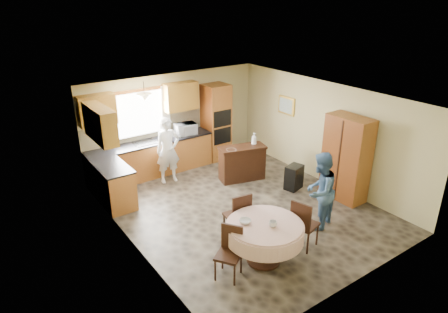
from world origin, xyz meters
TOP-DOWN VIEW (x-y plane):
  - floor at (0.00, 0.00)m, footprint 5.00×6.00m
  - ceiling at (0.00, 0.00)m, footprint 5.00×6.00m
  - wall_back at (0.00, 3.00)m, footprint 5.00×0.02m
  - wall_front at (0.00, -3.00)m, footprint 5.00×0.02m
  - wall_left at (-2.50, 0.00)m, footprint 0.02×6.00m
  - wall_right at (2.50, 0.00)m, footprint 0.02×6.00m
  - window at (-1.00, 2.98)m, footprint 1.40×0.03m
  - curtain_left at (-1.75, 2.93)m, footprint 0.22×0.02m
  - curtain_right at (-0.25, 2.93)m, footprint 0.22×0.02m
  - base_cab_back at (-0.85, 2.70)m, footprint 3.30×0.60m
  - counter_back at (-0.85, 2.70)m, footprint 3.30×0.64m
  - base_cab_left at (-2.20, 1.80)m, footprint 0.60×1.20m
  - counter_left at (-2.20, 1.80)m, footprint 0.64×1.20m
  - backsplash at (-0.85, 2.99)m, footprint 3.30×0.02m
  - wall_cab_left at (-2.05, 2.83)m, footprint 0.85×0.33m
  - wall_cab_right at (0.15, 2.83)m, footprint 0.90×0.33m
  - wall_cab_side at (-2.33, 1.80)m, footprint 0.33×1.20m
  - oven_tower at (1.15, 2.69)m, footprint 0.66×0.62m
  - oven_upper at (1.15, 2.38)m, footprint 0.56×0.01m
  - oven_lower at (1.15, 2.38)m, footprint 0.56×0.01m
  - pendant at (-1.00, 2.50)m, footprint 0.36×0.36m
  - sideboard at (0.89, 1.15)m, footprint 1.24×0.76m
  - space_heater at (1.60, 0.02)m, footprint 0.50×0.41m
  - cupboard at (2.22, -0.94)m, footprint 0.51×1.02m
  - dining_table at (-0.82, -1.71)m, footprint 1.35×1.35m
  - chair_left at (-1.51, -1.65)m, footprint 0.55×0.55m
  - chair_back at (-0.76, -0.91)m, footprint 0.48×0.48m
  - chair_right at (0.02, -1.81)m, footprint 0.53×0.53m
  - framed_picture at (2.47, 1.32)m, footprint 0.06×0.57m
  - microwave at (0.15, 2.65)m, footprint 0.58×0.42m
  - person_sink at (-0.66, 2.12)m, footprint 0.66×0.48m
  - person_dining at (0.80, -1.47)m, footprint 0.94×0.83m
  - bowl_sideboard at (0.55, 1.15)m, footprint 0.30×0.30m
  - bottle_sideboard at (1.26, 1.15)m, footprint 0.16×0.16m
  - cup_table at (-0.77, -1.86)m, footprint 0.17×0.17m
  - bowl_table at (-1.08, -1.50)m, footprint 0.25×0.25m

SIDE VIEW (x-z plane):
  - floor at x=0.00m, z-range -0.01..0.01m
  - space_heater at x=1.60m, z-range 0.00..0.59m
  - sideboard at x=0.89m, z-range 0.00..0.83m
  - base_cab_back at x=-0.85m, z-range 0.00..0.88m
  - base_cab_left at x=-2.20m, z-range 0.00..0.88m
  - chair_left at x=-1.51m, z-range 0.05..0.95m
  - chair_right at x=0.02m, z-range 0.05..1.04m
  - chair_back at x=-0.76m, z-range 0.05..1.04m
  - dining_table at x=-0.82m, z-range 0.22..0.99m
  - oven_lower at x=1.15m, z-range 0.53..0.97m
  - person_dining at x=0.80m, z-range 0.00..1.60m
  - bowl_table at x=-1.08m, z-range 0.77..0.83m
  - cup_table at x=-0.77m, z-range 0.77..0.88m
  - person_sink at x=-0.66m, z-range 0.00..1.65m
  - bowl_sideboard at x=0.55m, z-range 0.83..0.89m
  - counter_back at x=-0.85m, z-range 0.88..0.92m
  - counter_left at x=-2.20m, z-range 0.88..0.92m
  - cupboard at x=2.22m, z-range 0.00..1.95m
  - bottle_sideboard at x=1.26m, z-range 0.83..1.16m
  - oven_tower at x=1.15m, z-range 0.00..2.12m
  - microwave at x=0.15m, z-range 0.92..1.22m
  - backsplash at x=-0.85m, z-range 0.90..1.46m
  - wall_back at x=0.00m, z-range 0.00..2.50m
  - wall_front at x=0.00m, z-range 0.00..2.50m
  - wall_left at x=-2.50m, z-range 0.00..2.50m
  - wall_right at x=2.50m, z-range 0.00..2.50m
  - oven_upper at x=1.15m, z-range 1.02..1.48m
  - window at x=-1.00m, z-range 1.05..2.15m
  - framed_picture at x=2.47m, z-range 1.40..1.87m
  - curtain_left at x=-1.75m, z-range 1.08..2.22m
  - curtain_right at x=-0.25m, z-range 1.08..2.22m
  - wall_cab_left at x=-2.05m, z-range 1.55..2.27m
  - wall_cab_right at x=0.15m, z-range 1.55..2.27m
  - wall_cab_side at x=-2.33m, z-range 1.55..2.27m
  - pendant at x=-1.00m, z-range 2.03..2.21m
  - ceiling at x=0.00m, z-range 2.50..2.50m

